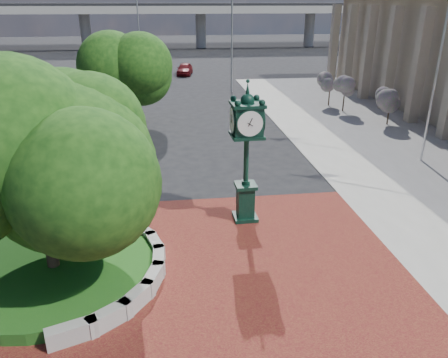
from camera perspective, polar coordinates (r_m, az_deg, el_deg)
ground at (r=14.43m, az=-1.16°, el=-11.10°), size 200.00×200.00×0.00m
plaza at (r=13.60m, az=-0.69°, el=-13.33°), size 12.00×12.00×0.04m
planter_wall at (r=14.31m, az=-12.20°, el=-10.71°), size 2.96×6.77×0.54m
grass_bed at (r=14.76m, az=-21.24°, el=-11.07°), size 6.10×6.10×0.40m
overpass at (r=82.00m, az=-7.00°, el=21.19°), size 90.00×12.00×7.50m
tree_planter at (r=13.25m, az=-23.33°, el=1.85°), size 5.20×5.20×6.33m
tree_street at (r=30.48m, az=-12.68°, el=12.91°), size 4.40×4.40×5.45m
post_clock at (r=16.03m, az=2.95°, el=4.07°), size 1.15×1.15×5.34m
parked_car at (r=51.59m, az=-5.15°, el=14.13°), size 2.17×4.14×1.34m
flagpole_b at (r=24.46m, az=26.28°, el=13.73°), size 1.60×0.18×10.20m
street_lamp_near at (r=40.96m, az=1.37°, el=18.95°), size 2.12×0.49×9.46m
street_lamp_far at (r=51.14m, az=-10.85°, el=18.50°), size 1.78×0.84×8.31m
shrub_near at (r=31.93m, az=20.88°, el=9.40°), size 1.20×1.20×2.20m
shrub_mid at (r=34.89m, az=15.48°, el=11.04°), size 1.20×1.20×2.20m
shrub_far at (r=36.62m, az=13.69°, el=11.71°), size 1.20×1.20×2.20m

